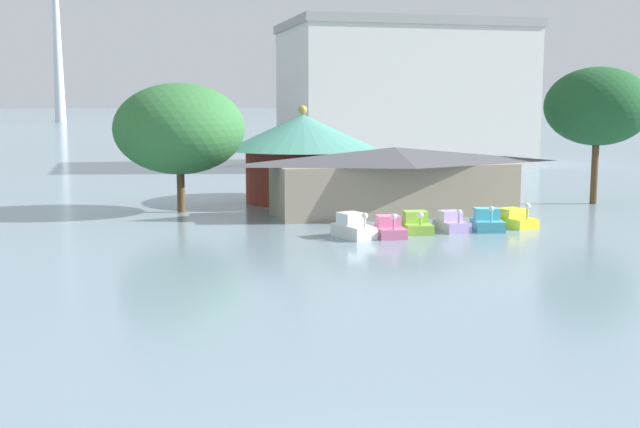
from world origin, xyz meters
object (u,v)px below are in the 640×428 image
object	(u,v)px
pedal_boat_lavender	(451,223)
pedal_boat_yellow	(514,219)
pedal_boat_cyan	(487,222)
shoreline_tree_mid	(179,129)
boathouse	(394,180)
pedal_boat_lime	(416,224)
shoreline_tree_right	(598,107)
green_roof_pavilion	(303,151)
pedal_boat_pink	(389,228)
pedal_boat_white	(353,228)
background_building_block	(402,94)

from	to	relation	value
pedal_boat_lavender	pedal_boat_yellow	world-z (taller)	pedal_boat_yellow
pedal_boat_cyan	shoreline_tree_mid	xyz separation A→B (m)	(-17.38, 12.81, 5.36)
pedal_boat_lavender	pedal_boat_yellow	xyz separation A→B (m)	(4.53, 0.69, -0.03)
pedal_boat_lavender	boathouse	distance (m)	8.10
pedal_boat_lime	pedal_boat_yellow	xyz separation A→B (m)	(6.78, 0.65, -0.04)
pedal_boat_lavender	shoreline_tree_right	xyz separation A→B (m)	(15.89, 9.54, 6.92)
pedal_boat_cyan	green_roof_pavilion	size ratio (longest dim) A/B	0.21
shoreline_tree_right	pedal_boat_lime	bearing A→B (deg)	-152.37
pedal_boat_pink	pedal_boat_lavender	size ratio (longest dim) A/B	1.12
pedal_boat_lavender	shoreline_tree_mid	bearing A→B (deg)	-133.95
pedal_boat_yellow	shoreline_tree_right	xyz separation A→B (m)	(11.36, 8.85, 6.95)
pedal_boat_white	pedal_boat_yellow	bearing A→B (deg)	80.44
pedal_boat_white	pedal_boat_lavender	distance (m)	6.48
pedal_boat_yellow	shoreline_tree_right	distance (m)	15.99
pedal_boat_pink	shoreline_tree_right	distance (m)	23.80
shoreline_tree_right	background_building_block	size ratio (longest dim) A/B	0.37
pedal_boat_white	pedal_boat_cyan	bearing A→B (deg)	76.18
shoreline_tree_mid	background_building_block	distance (m)	47.16
background_building_block	pedal_boat_pink	bearing A→B (deg)	-110.81
pedal_boat_white	pedal_boat_yellow	size ratio (longest dim) A/B	1.01
pedal_boat_pink	shoreline_tree_right	size ratio (longest dim) A/B	0.25
pedal_boat_cyan	boathouse	world-z (taller)	boathouse
pedal_boat_white	green_roof_pavilion	xyz separation A→B (m)	(1.07, 17.43, 3.35)
shoreline_tree_mid	boathouse	bearing A→B (deg)	-18.42
background_building_block	pedal_boat_cyan	bearing A→B (deg)	-104.18
pedal_boat_yellow	shoreline_tree_right	bearing A→B (deg)	113.74
pedal_boat_white	pedal_boat_cyan	xyz separation A→B (m)	(8.66, 0.52, -0.04)
green_roof_pavilion	pedal_boat_lime	bearing A→B (deg)	-79.42
pedal_boat_lime	background_building_block	xyz separation A→B (m)	(16.93, 48.93, 8.16)
pedal_boat_white	shoreline_tree_mid	bearing A→B (deg)	-164.09
pedal_boat_cyan	shoreline_tree_right	xyz separation A→B (m)	(13.66, 9.81, 6.87)
pedal_boat_lime	pedal_boat_cyan	xyz separation A→B (m)	(4.49, -0.31, 0.03)
pedal_boat_lime	background_building_block	size ratio (longest dim) A/B	0.09
green_roof_pavilion	boathouse	bearing A→B (deg)	-63.44
boathouse	background_building_block	xyz separation A→B (m)	(15.62, 41.16, 6.23)
pedal_boat_white	green_roof_pavilion	world-z (taller)	green_roof_pavilion
shoreline_tree_right	green_roof_pavilion	bearing A→B (deg)	161.53
pedal_boat_white	shoreline_tree_mid	distance (m)	16.79
pedal_boat_pink	pedal_boat_lime	size ratio (longest dim) A/B	1.01
shoreline_tree_mid	pedal_boat_white	bearing A→B (deg)	-56.81
boathouse	shoreline_tree_right	distance (m)	17.64
pedal_boat_lavender	pedal_boat_yellow	distance (m)	4.58
pedal_boat_white	pedal_boat_cyan	distance (m)	8.68
pedal_boat_cyan	boathouse	bearing A→B (deg)	-145.80
pedal_boat_cyan	background_building_block	world-z (taller)	background_building_block
background_building_block	shoreline_tree_right	bearing A→B (deg)	-88.24
pedal_boat_lime	green_roof_pavilion	size ratio (longest dim) A/B	0.22
pedal_boat_lavender	background_building_block	xyz separation A→B (m)	(14.67, 48.97, 8.17)
pedal_boat_cyan	pedal_boat_yellow	size ratio (longest dim) A/B	0.84
pedal_boat_pink	pedal_boat_cyan	distance (m)	6.58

